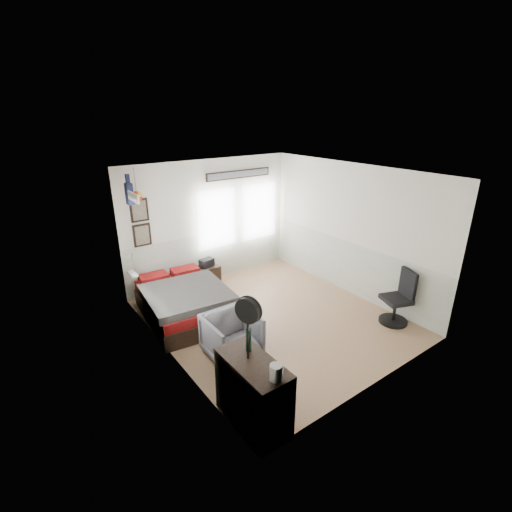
# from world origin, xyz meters

# --- Properties ---
(ground_plane) EXTENTS (4.00, 4.50, 0.01)m
(ground_plane) POSITION_xyz_m (0.00, 0.00, -0.01)
(ground_plane) COLOR #927251
(room_shell) EXTENTS (4.02, 4.52, 2.71)m
(room_shell) POSITION_xyz_m (-0.08, 0.19, 1.61)
(room_shell) COLOR silver
(room_shell) RESTS_ON ground_plane
(wall_decor) EXTENTS (3.55, 1.32, 1.44)m
(wall_decor) POSITION_xyz_m (-1.10, 1.96, 2.10)
(wall_decor) COLOR black
(wall_decor) RESTS_ON room_shell
(bed) EXTENTS (1.56, 2.08, 0.63)m
(bed) POSITION_xyz_m (-1.30, 1.04, 0.30)
(bed) COLOR black
(bed) RESTS_ON ground_plane
(dresser) EXTENTS (0.48, 1.00, 0.90)m
(dresser) POSITION_xyz_m (-1.74, -1.80, 0.45)
(dresser) COLOR black
(dresser) RESTS_ON ground_plane
(armchair) EXTENTS (0.77, 0.80, 0.71)m
(armchair) POSITION_xyz_m (-1.23, -0.51, 0.36)
(armchair) COLOR slate
(armchair) RESTS_ON ground_plane
(nightstand) EXTENTS (0.51, 0.43, 0.48)m
(nightstand) POSITION_xyz_m (-0.32, 1.90, 0.24)
(nightstand) COLOR black
(nightstand) RESTS_ON ground_plane
(task_chair) EXTENTS (0.58, 0.58, 1.02)m
(task_chair) POSITION_xyz_m (1.75, -1.43, 0.42)
(task_chair) COLOR black
(task_chair) RESTS_ON ground_plane
(kettle) EXTENTS (0.16, 0.14, 0.19)m
(kettle) POSITION_xyz_m (-1.71, -2.19, 0.99)
(kettle) COLOR silver
(kettle) RESTS_ON dresser
(bottle) EXTENTS (0.07, 0.07, 0.30)m
(bottle) POSITION_xyz_m (-1.65, -1.58, 1.05)
(bottle) COLOR black
(bottle) RESTS_ON dresser
(stand_fan) EXTENTS (0.20, 0.31, 0.81)m
(stand_fan) POSITION_xyz_m (-1.74, -1.70, 1.53)
(stand_fan) COLOR black
(stand_fan) RESTS_ON dresser
(black_bag) EXTENTS (0.33, 0.25, 0.17)m
(black_bag) POSITION_xyz_m (-0.32, 1.90, 0.57)
(black_bag) COLOR black
(black_bag) RESTS_ON nightstand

